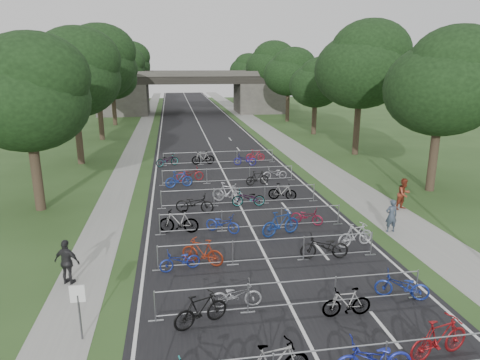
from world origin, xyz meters
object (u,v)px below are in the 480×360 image
object	(u,v)px
pedestrian_c	(67,262)
pedestrian_b	(404,194)
pedestrian_a	(391,216)
park_sign	(78,302)
overpass_bridge	(193,92)
bike_2	(374,359)

from	to	relation	value
pedestrian_c	pedestrian_b	bearing A→B (deg)	-138.37
pedestrian_a	park_sign	bearing A→B (deg)	26.20
park_sign	pedestrian_c	distance (m)	3.85
overpass_bridge	park_sign	bearing A→B (deg)	-96.26
bike_2	pedestrian_a	distance (m)	11.08
overpass_bridge	pedestrian_b	xyz separation A→B (m)	(9.20, -52.30, -2.61)
pedestrian_c	pedestrian_a	bearing A→B (deg)	-146.43
overpass_bridge	park_sign	distance (m)	62.41
overpass_bridge	bike_2	bearing A→B (deg)	-88.91
pedestrian_a	pedestrian_c	distance (m)	15.04
pedestrian_a	pedestrian_c	size ratio (longest dim) A/B	0.94
bike_2	pedestrian_c	xyz separation A→B (m)	(-9.19, 6.62, 0.33)
overpass_bridge	park_sign	world-z (taller)	overpass_bridge
pedestrian_b	pedestrian_c	size ratio (longest dim) A/B	1.03
overpass_bridge	pedestrian_b	distance (m)	53.17
park_sign	pedestrian_a	size ratio (longest dim) A/B	1.08
pedestrian_a	pedestrian_b	bearing A→B (deg)	-127.65
overpass_bridge	pedestrian_c	distance (m)	58.94
overpass_bridge	park_sign	xyz separation A→B (m)	(-6.80, -62.00, -2.27)
park_sign	bike_2	xyz separation A→B (m)	(8.04, -2.96, -0.71)
pedestrian_b	pedestrian_a	bearing A→B (deg)	-148.26
overpass_bridge	pedestrian_c	world-z (taller)	overpass_bridge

